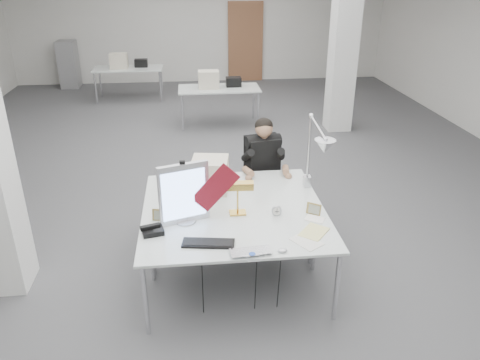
{
  "coord_description": "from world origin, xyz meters",
  "views": [
    {
      "loc": [
        -0.39,
        -6.15,
        2.97
      ],
      "look_at": [
        0.07,
        -2.0,
        1.04
      ],
      "focal_mm": 35.0,
      "sensor_mm": 36.0,
      "label": 1
    }
  ],
  "objects_px": {
    "beige_monitor": "(210,175)",
    "desk_main": "(238,233)",
    "seated_person": "(263,154)",
    "office_chair": "(262,176)",
    "architect_lamp": "(315,160)",
    "desk_phone": "(153,231)",
    "laptop": "(252,255)",
    "bankers_lamp": "(238,197)",
    "monitor": "(184,193)"
  },
  "relations": [
    {
      "from": "monitor",
      "to": "seated_person",
      "type": "bearing_deg",
      "value": 35.72
    },
    {
      "from": "desk_main",
      "to": "bankers_lamp",
      "type": "height_order",
      "value": "bankers_lamp"
    },
    {
      "from": "desk_main",
      "to": "laptop",
      "type": "bearing_deg",
      "value": -80.14
    },
    {
      "from": "desk_main",
      "to": "seated_person",
      "type": "xyz_separation_m",
      "value": [
        0.47,
        1.53,
        0.16
      ]
    },
    {
      "from": "architect_lamp",
      "to": "seated_person",
      "type": "bearing_deg",
      "value": 115.77
    },
    {
      "from": "office_chair",
      "to": "architect_lamp",
      "type": "relative_size",
      "value": 1.43
    },
    {
      "from": "desk_phone",
      "to": "office_chair",
      "type": "bearing_deg",
      "value": 38.03
    },
    {
      "from": "bankers_lamp",
      "to": "desk_phone",
      "type": "relative_size",
      "value": 1.93
    },
    {
      "from": "seated_person",
      "to": "desk_main",
      "type": "bearing_deg",
      "value": -118.3
    },
    {
      "from": "seated_person",
      "to": "monitor",
      "type": "distance_m",
      "value": 1.6
    },
    {
      "from": "seated_person",
      "to": "laptop",
      "type": "relative_size",
      "value": 2.72
    },
    {
      "from": "desk_main",
      "to": "office_chair",
      "type": "bearing_deg",
      "value": 73.51
    },
    {
      "from": "desk_phone",
      "to": "seated_person",
      "type": "bearing_deg",
      "value": 37.09
    },
    {
      "from": "beige_monitor",
      "to": "architect_lamp",
      "type": "distance_m",
      "value": 1.11
    },
    {
      "from": "monitor",
      "to": "desk_phone",
      "type": "relative_size",
      "value": 3.12
    },
    {
      "from": "laptop",
      "to": "bankers_lamp",
      "type": "xyz_separation_m",
      "value": [
        -0.04,
        0.76,
        0.17
      ]
    },
    {
      "from": "monitor",
      "to": "beige_monitor",
      "type": "distance_m",
      "value": 0.73
    },
    {
      "from": "architect_lamp",
      "to": "laptop",
      "type": "bearing_deg",
      "value": -124.04
    },
    {
      "from": "desk_phone",
      "to": "architect_lamp",
      "type": "relative_size",
      "value": 0.23
    },
    {
      "from": "laptop",
      "to": "seated_person",
      "type": "bearing_deg",
      "value": 73.11
    },
    {
      "from": "desk_main",
      "to": "desk_phone",
      "type": "height_order",
      "value": "desk_phone"
    },
    {
      "from": "office_chair",
      "to": "seated_person",
      "type": "xyz_separation_m",
      "value": [
        0.0,
        -0.05,
        0.31
      ]
    },
    {
      "from": "laptop",
      "to": "architect_lamp",
      "type": "xyz_separation_m",
      "value": [
        0.78,
        1.05,
        0.4
      ]
    },
    {
      "from": "office_chair",
      "to": "architect_lamp",
      "type": "xyz_separation_m",
      "value": [
        0.38,
        -0.94,
        0.58
      ]
    },
    {
      "from": "desk_main",
      "to": "office_chair",
      "type": "relative_size",
      "value": 1.52
    },
    {
      "from": "desk_phone",
      "to": "beige_monitor",
      "type": "height_order",
      "value": "beige_monitor"
    },
    {
      "from": "office_chair",
      "to": "desk_phone",
      "type": "distance_m",
      "value": 1.97
    },
    {
      "from": "desk_phone",
      "to": "architect_lamp",
      "type": "height_order",
      "value": "architect_lamp"
    },
    {
      "from": "desk_main",
      "to": "seated_person",
      "type": "bearing_deg",
      "value": 73.01
    },
    {
      "from": "beige_monitor",
      "to": "desk_main",
      "type": "bearing_deg",
      "value": -68.63
    },
    {
      "from": "seated_person",
      "to": "bankers_lamp",
      "type": "height_order",
      "value": "seated_person"
    },
    {
      "from": "office_chair",
      "to": "architect_lamp",
      "type": "height_order",
      "value": "architect_lamp"
    },
    {
      "from": "laptop",
      "to": "monitor",
      "type": "bearing_deg",
      "value": 124.59
    },
    {
      "from": "beige_monitor",
      "to": "bankers_lamp",
      "type": "bearing_deg",
      "value": -58.73
    },
    {
      "from": "laptop",
      "to": "architect_lamp",
      "type": "bearing_deg",
      "value": 48.02
    },
    {
      "from": "desk_main",
      "to": "desk_phone",
      "type": "distance_m",
      "value": 0.78
    },
    {
      "from": "bankers_lamp",
      "to": "beige_monitor",
      "type": "bearing_deg",
      "value": 116.31
    },
    {
      "from": "bankers_lamp",
      "to": "architect_lamp",
      "type": "xyz_separation_m",
      "value": [
        0.82,
        0.29,
        0.23
      ]
    },
    {
      "from": "laptop",
      "to": "desk_phone",
      "type": "bearing_deg",
      "value": 145.17
    },
    {
      "from": "office_chair",
      "to": "laptop",
      "type": "height_order",
      "value": "office_chair"
    },
    {
      "from": "desk_main",
      "to": "architect_lamp",
      "type": "bearing_deg",
      "value": 36.73
    },
    {
      "from": "laptop",
      "to": "beige_monitor",
      "type": "bearing_deg",
      "value": 96.49
    },
    {
      "from": "laptop",
      "to": "desk_phone",
      "type": "relative_size",
      "value": 1.85
    },
    {
      "from": "laptop",
      "to": "bankers_lamp",
      "type": "bearing_deg",
      "value": 87.82
    },
    {
      "from": "seated_person",
      "to": "desk_phone",
      "type": "xyz_separation_m",
      "value": [
        -1.24,
        -1.46,
        -0.12
      ]
    },
    {
      "from": "desk_main",
      "to": "bankers_lamp",
      "type": "xyz_separation_m",
      "value": [
        0.03,
        0.34,
        0.2
      ]
    },
    {
      "from": "bankers_lamp",
      "to": "beige_monitor",
      "type": "relative_size",
      "value": 0.97
    },
    {
      "from": "desk_main",
      "to": "architect_lamp",
      "type": "xyz_separation_m",
      "value": [
        0.85,
        0.63,
        0.43
      ]
    },
    {
      "from": "office_chair",
      "to": "bankers_lamp",
      "type": "height_order",
      "value": "office_chair"
    },
    {
      "from": "monitor",
      "to": "laptop",
      "type": "bearing_deg",
      "value": -67.96
    }
  ]
}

